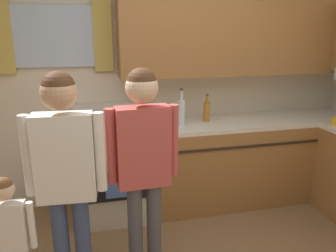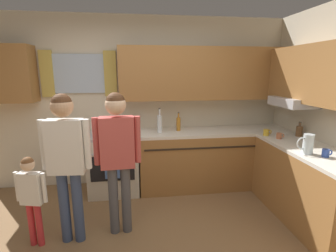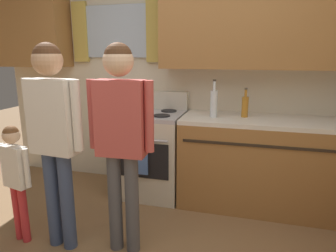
% 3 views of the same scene
% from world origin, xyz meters
% --- Properties ---
extents(back_wall_unit, '(4.60, 0.42, 2.60)m').
position_xyz_m(back_wall_unit, '(0.11, 1.81, 1.49)').
color(back_wall_unit, beige).
rests_on(back_wall_unit, ground).
extents(kitchen_counter_run, '(2.30, 2.13, 0.90)m').
position_xyz_m(kitchen_counter_run, '(1.48, 1.12, 0.45)').
color(kitchen_counter_run, '#9E6B38').
rests_on(kitchen_counter_run, ground).
extents(stove_oven, '(0.72, 0.67, 1.10)m').
position_xyz_m(stove_oven, '(-0.38, 1.54, 0.47)').
color(stove_oven, beige).
rests_on(stove_oven, ground).
extents(bottle_oil_amber, '(0.06, 0.06, 0.29)m').
position_xyz_m(bottle_oil_amber, '(0.60, 1.58, 1.01)').
color(bottle_oil_amber, '#B27223').
rests_on(bottle_oil_amber, kitchen_counter_run).
extents(bottle_squat_brown, '(0.08, 0.08, 0.21)m').
position_xyz_m(bottle_squat_brown, '(2.21, 1.04, 0.98)').
color(bottle_squat_brown, brown).
rests_on(bottle_squat_brown, kitchen_counter_run).
extents(bottle_tall_clear, '(0.07, 0.07, 0.37)m').
position_xyz_m(bottle_tall_clear, '(0.31, 1.50, 1.04)').
color(bottle_tall_clear, silver).
rests_on(bottle_tall_clear, kitchen_counter_run).
extents(mug_mustard_yellow, '(0.12, 0.08, 0.09)m').
position_xyz_m(mug_mustard_yellow, '(1.78, 1.13, 0.95)').
color(mug_mustard_yellow, gold).
rests_on(mug_mustard_yellow, kitchen_counter_run).
extents(cup_terracotta, '(0.11, 0.07, 0.08)m').
position_xyz_m(cup_terracotta, '(1.87, 0.95, 0.94)').
color(cup_terracotta, '#B76642').
rests_on(cup_terracotta, kitchen_counter_run).
extents(mug_cobalt_blue, '(0.11, 0.07, 0.08)m').
position_xyz_m(mug_cobalt_blue, '(1.95, 0.21, 0.94)').
color(mug_cobalt_blue, '#2D479E').
rests_on(mug_cobalt_blue, kitchen_counter_run).
extents(water_pitcher, '(0.19, 0.11, 0.22)m').
position_xyz_m(water_pitcher, '(1.82, 0.34, 1.01)').
color(water_pitcher, silver).
rests_on(water_pitcher, kitchen_counter_run).
extents(adult_holding_child, '(0.49, 0.21, 1.58)m').
position_xyz_m(adult_holding_child, '(-0.74, 0.43, 1.00)').
color(adult_holding_child, '#38476B').
rests_on(adult_holding_child, ground).
extents(adult_in_plaid, '(0.49, 0.21, 1.58)m').
position_xyz_m(adult_in_plaid, '(-0.24, 0.52, 1.00)').
color(adult_in_plaid, '#4C4C51').
rests_on(adult_in_plaid, ground).
extents(small_child, '(0.32, 0.14, 0.97)m').
position_xyz_m(small_child, '(-1.10, 0.41, 0.61)').
color(small_child, red).
rests_on(small_child, ground).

